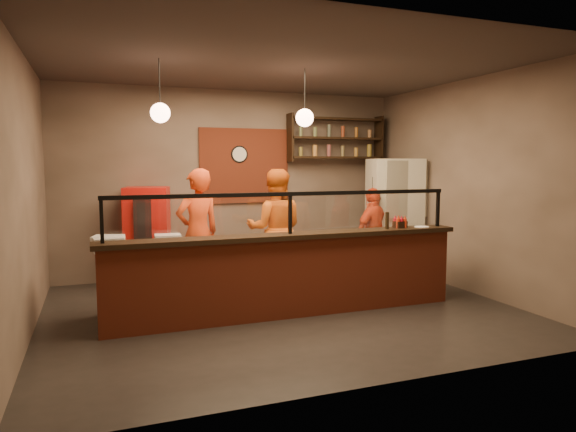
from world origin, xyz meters
name	(u,v)px	position (x,y,z in m)	size (l,w,h in m)	color
floor	(282,310)	(0.00, 0.00, 0.00)	(6.00, 6.00, 0.00)	black
ceiling	(282,64)	(0.00, 0.00, 3.20)	(6.00, 6.00, 0.00)	#3B322E
wall_back	(233,183)	(0.00, 2.50, 1.60)	(6.00, 6.00, 0.00)	#766357
wall_left	(25,194)	(-3.00, 0.00, 1.60)	(5.00, 5.00, 0.00)	#766357
wall_right	(469,186)	(3.00, 0.00, 1.60)	(5.00, 5.00, 0.00)	#766357
wall_front	(383,203)	(0.00, -2.50, 1.60)	(6.00, 6.00, 0.00)	#766357
brick_patch	(245,166)	(0.20, 2.47, 1.90)	(1.60, 0.04, 1.30)	#963920
service_counter	(290,277)	(0.00, -0.30, 0.50)	(4.60, 0.25, 1.00)	#963920
counter_ledge	(290,236)	(0.00, -0.30, 1.03)	(4.70, 0.37, 0.06)	black
worktop_cabinet	(277,275)	(0.00, 0.20, 0.42)	(4.60, 0.75, 0.85)	gray
worktop	(277,243)	(0.00, 0.20, 0.88)	(4.60, 0.75, 0.05)	silver
sneeze_guard	(290,209)	(0.00, -0.30, 1.37)	(4.50, 0.05, 0.52)	white
wall_shelving	(336,138)	(1.90, 2.32, 2.40)	(1.84, 0.28, 0.85)	black
wall_clock	(239,154)	(0.10, 2.46, 2.10)	(0.30, 0.30, 0.04)	black
pendant_left	(160,113)	(-1.50, 0.20, 2.55)	(0.24, 0.24, 0.77)	black
pendant_right	(305,118)	(0.40, 0.20, 2.55)	(0.24, 0.24, 0.77)	black
cook_left	(198,233)	(-0.89, 1.15, 0.93)	(0.68, 0.45, 1.87)	red
cook_mid	(275,229)	(0.32, 1.20, 0.93)	(0.90, 0.70, 1.86)	#CC5813
cook_right	(373,234)	(2.05, 1.17, 0.77)	(0.90, 0.37, 1.54)	#E93E15
fridge	(394,217)	(2.60, 1.43, 1.01)	(0.84, 0.79, 2.02)	beige
red_cooler	(148,236)	(-1.51, 2.15, 0.78)	(0.67, 0.62, 1.57)	red
pizza_dough	(271,240)	(-0.06, 0.28, 0.91)	(0.54, 0.54, 0.01)	silver
prep_tub_a	(108,243)	(-2.15, 0.23, 0.99)	(0.34, 0.27, 0.17)	silver
prep_tub_b	(168,241)	(-1.45, 0.19, 0.98)	(0.31, 0.25, 0.16)	silver
prep_tub_c	(109,245)	(-2.15, 0.07, 0.98)	(0.34, 0.27, 0.17)	silver
rolling_pin	(139,245)	(-1.79, 0.26, 0.93)	(0.06, 0.06, 0.35)	gold
condiment_caddy	(400,224)	(1.63, -0.26, 1.11)	(0.16, 0.13, 0.09)	black
pepper_mill	(387,221)	(1.39, -0.31, 1.17)	(0.05, 0.05, 0.23)	black
small_plate	(422,227)	(1.93, -0.34, 1.07)	(0.20, 0.20, 0.01)	white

